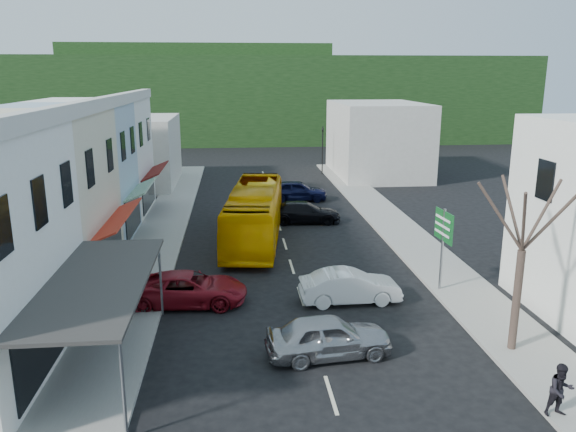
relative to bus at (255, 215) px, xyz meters
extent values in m
plane|color=black|center=(1.71, -8.91, -1.55)|extent=(120.00, 120.00, 0.00)
cube|color=gray|center=(-5.79, 1.09, -1.48)|extent=(3.00, 52.00, 0.15)
cube|color=gray|center=(9.21, 1.09, -1.48)|extent=(3.00, 52.00, 0.15)
cube|color=#56110D|center=(-6.69, -14.41, 1.50)|extent=(1.30, 7.65, 0.08)
cube|color=beige|center=(-10.79, -5.91, 2.45)|extent=(7.00, 8.00, 8.00)
cube|color=#AC2817|center=(-6.69, -5.91, 1.50)|extent=(1.30, 6.80, 0.08)
cube|color=#99B1C2|center=(-10.79, 1.09, 2.45)|extent=(7.00, 6.00, 8.00)
cube|color=#195926|center=(-6.69, 1.09, 1.50)|extent=(1.30, 5.10, 0.08)
cube|color=white|center=(-10.79, 7.59, 2.45)|extent=(7.00, 7.00, 8.00)
cube|color=#56110D|center=(-6.69, 7.59, 1.50)|extent=(1.30, 5.95, 0.08)
cube|color=#B7B2A8|center=(-10.29, 18.09, 1.45)|extent=(8.00, 10.00, 6.00)
cube|color=#B7B2A8|center=(12.71, 21.09, 1.95)|extent=(8.00, 12.00, 7.00)
cube|color=black|center=(1.71, 55.09, 4.45)|extent=(80.00, 24.00, 12.00)
cube|color=black|center=(-6.29, 61.09, 8.45)|extent=(40.00, 16.00, 8.00)
imported|color=#EDA300|center=(0.00, 0.00, 0.00)|extent=(3.87, 11.82, 3.10)
imported|color=#9FA0A4|center=(2.03, -14.45, -0.85)|extent=(4.57, 2.28, 1.40)
imported|color=white|center=(3.76, -9.75, -0.85)|extent=(4.46, 1.94, 1.40)
imported|color=maroon|center=(-3.24, -9.29, -0.85)|extent=(4.69, 2.14, 1.40)
imported|color=black|center=(3.43, 3.81, -0.85)|extent=(4.60, 2.10, 1.40)
imported|color=black|center=(3.72, 10.48, -0.85)|extent=(4.53, 2.14, 1.40)
imported|color=black|center=(-6.59, -8.35, -0.55)|extent=(0.51, 0.66, 1.70)
imported|color=black|center=(8.01, -18.83, -0.55)|extent=(0.72, 0.47, 1.70)
camera|label=1|loc=(-1.12, -32.29, 8.20)|focal=35.00mm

